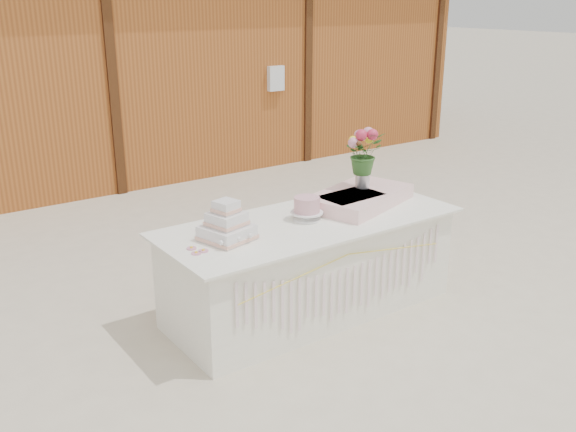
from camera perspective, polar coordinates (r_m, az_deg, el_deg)
name	(u,v)px	position (r m, az deg, el deg)	size (l,w,h in m)	color
ground	(309,309)	(5.27, 1.91, -8.29)	(80.00, 80.00, 0.00)	beige
barn	(59,50)	(10.15, -19.68, 13.73)	(12.60, 4.60, 3.30)	#9A5420
cake_table	(310,266)	(5.11, 2.00, -4.44)	(2.40, 1.00, 0.77)	white
wedding_cake	(227,227)	(4.55, -5.46, -0.96)	(0.40, 0.40, 0.29)	white
pink_cake_stand	(307,207)	(4.95, 1.69, 0.79)	(0.25, 0.25, 0.18)	white
satin_runner	(359,198)	(5.36, 6.37, 1.63)	(0.92, 0.53, 0.12)	#FFD2CD
flower_vase	(363,178)	(5.43, 6.65, 3.40)	(0.12, 0.12, 0.17)	silver
bouquet	(364,147)	(5.36, 6.76, 6.07)	(0.32, 0.27, 0.35)	#326428
loose_flowers	(191,244)	(4.51, -8.66, -2.51)	(0.14, 0.33, 0.02)	pink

